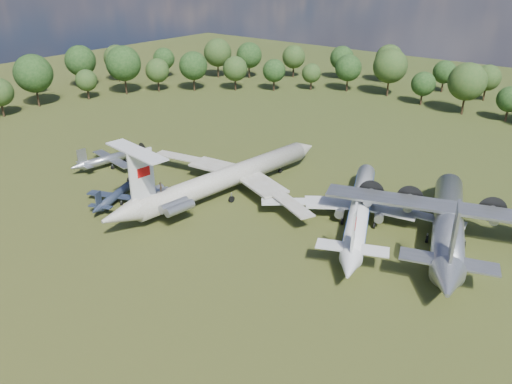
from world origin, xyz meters
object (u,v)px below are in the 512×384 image
Objects in this scene: tu104_jet at (359,212)px; small_prop_northwest at (110,161)px; person_on_il62 at (161,187)px; small_prop_west at (115,198)px; il62_airliner at (228,181)px; an12_transport at (448,226)px.

small_prop_northwest is (-49.04, -9.65, -0.79)m from tu104_jet.
person_on_il62 is (-24.24, -18.00, 3.63)m from tu104_jet.
small_prop_west is 0.83× the size of small_prop_northwest.
il62_airliner is 2.95× the size of small_prop_northwest.
an12_transport reaches higher than tu104_jet.
small_prop_northwest is at bearing -162.29° from il62_airliner.
an12_transport is 42.22m from person_on_il62.
tu104_jet is 12.68m from an12_transport.
tu104_jet is 2.41× the size of small_prop_northwest.
small_prop_west is 17.12m from small_prop_northwest.
person_on_il62 reaches higher than tu104_jet.
an12_transport is at bearing 19.41° from small_prop_northwest.
il62_airliner is 31.02× the size of person_on_il62.
tu104_jet is at bearing 19.04° from small_prop_northwest.
tu104_jet is at bearing 174.08° from an12_transport.
person_on_il62 reaches higher than il62_airliner.
an12_transport is (35.02, 7.32, 0.16)m from il62_airliner.
person_on_il62 is at bearing -90.00° from il62_airliner.
tu104_jet is 25.36× the size of person_on_il62.
tu104_jet is 1.03× the size of an12_transport.
an12_transport is at bearing 2.42° from small_prop_west.
small_prop_northwest is (-14.25, 9.49, 0.21)m from small_prop_west.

